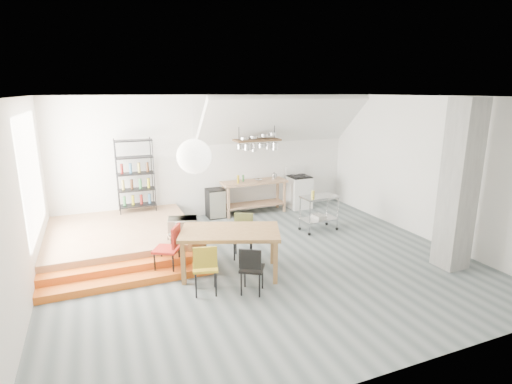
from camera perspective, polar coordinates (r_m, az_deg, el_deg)
name	(u,v)px	position (r m, az deg, el deg)	size (l,w,h in m)	color
floor	(263,263)	(8.01, 0.96, -10.06)	(8.00, 8.00, 0.00)	#525E5F
wall_back	(211,156)	(10.74, -6.45, 5.06)	(8.00, 0.04, 3.20)	silver
wall_left	(20,207)	(6.99, -30.67, -1.84)	(0.04, 7.00, 3.20)	silver
wall_right	(426,169)	(9.77, 23.13, 3.09)	(0.04, 7.00, 3.20)	silver
ceiling	(263,96)	(7.30, 1.07, 13.49)	(8.00, 7.00, 0.02)	white
slope_ceiling	(282,120)	(10.71, 3.76, 10.22)	(4.40, 1.80, 0.15)	white
window_pane	(32,175)	(8.40, -29.38, 2.14)	(0.02, 2.50, 2.20)	white
platform	(121,237)	(9.24, -18.67, -6.12)	(3.00, 3.00, 0.40)	#9D6F4E
step_lower	(131,281)	(7.49, -17.46, -12.00)	(3.00, 0.35, 0.13)	orange
step_upper	(129,269)	(7.78, -17.75, -10.47)	(3.00, 0.35, 0.27)	orange
concrete_column	(459,186)	(8.27, 27.01, 0.83)	(0.50, 0.50, 3.20)	slate
kitchen_counter	(254,191)	(10.96, -0.27, 0.14)	(1.80, 0.60, 0.91)	#9D6F4E
stove	(299,191)	(11.58, 6.15, 0.09)	(0.60, 0.60, 1.18)	white
pot_rack	(258,143)	(10.51, 0.33, 7.03)	(1.20, 0.50, 1.43)	#3B2617
wire_shelving	(135,174)	(10.13, -16.87, 2.42)	(0.88, 0.38, 1.80)	black
microwave_shelf	(183,234)	(8.08, -10.38, -5.90)	(0.60, 0.40, 0.16)	#9D6F4E
paper_lantern	(194,156)	(6.99, -8.84, 5.05)	(0.60, 0.60, 0.60)	white
dining_table	(230,235)	(7.31, -3.71, -6.15)	(2.02, 1.58, 0.85)	brown
chair_mustard	(205,265)	(6.69, -7.27, -10.31)	(0.49, 0.49, 0.89)	gold
chair_black	(251,266)	(6.67, -0.68, -10.57)	(0.53, 0.53, 0.84)	black
chair_olive	(243,232)	(8.12, -1.83, -5.68)	(0.54, 0.54, 0.89)	brown
chair_red	(170,246)	(7.49, -12.13, -7.49)	(0.59, 0.59, 0.94)	#A82118
rolling_cart	(319,208)	(9.71, 8.99, -2.30)	(0.91, 0.55, 0.86)	silver
mini_fridge	(215,203)	(10.72, -5.83, -1.59)	(0.45, 0.45, 0.77)	black
microwave	(183,226)	(8.02, -10.44, -4.74)	(0.56, 0.38, 0.31)	beige
bowl	(259,180)	(10.88, 0.37, 1.71)	(0.19, 0.19, 0.05)	silver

